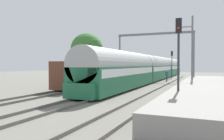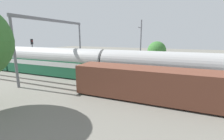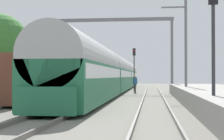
# 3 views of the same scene
# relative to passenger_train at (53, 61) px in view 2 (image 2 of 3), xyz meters

# --- Properties ---
(ground) EXTENTS (120.00, 120.00, 0.00)m
(ground) POSITION_rel_passenger_train_xyz_m (0.00, -18.67, -1.97)
(ground) COLOR slate
(track_far_west) EXTENTS (1.52, 60.00, 0.16)m
(track_far_west) POSITION_rel_passenger_train_xyz_m (-4.20, -18.67, -1.89)
(track_far_west) COLOR #66605B
(track_far_west) RESTS_ON ground
(track_west) EXTENTS (1.52, 60.00, 0.16)m
(track_west) POSITION_rel_passenger_train_xyz_m (0.00, -18.67, -1.89)
(track_west) COLOR #66605B
(track_west) RESTS_ON ground
(track_east) EXTENTS (1.52, 60.00, 0.16)m
(track_east) POSITION_rel_passenger_train_xyz_m (4.20, -18.67, -1.89)
(track_east) COLOR #66605B
(track_east) RESTS_ON ground
(platform) EXTENTS (4.40, 28.00, 0.90)m
(platform) POSITION_rel_passenger_train_xyz_m (8.01, -16.67, -1.52)
(platform) COLOR gray
(platform) RESTS_ON ground
(passenger_train) EXTENTS (2.93, 49.20, 3.82)m
(passenger_train) POSITION_rel_passenger_train_xyz_m (0.00, 0.00, 0.00)
(passenger_train) COLOR #236B47
(passenger_train) RESTS_ON ground
(freight_car) EXTENTS (2.80, 13.00, 2.70)m
(freight_car) POSITION_rel_passenger_train_xyz_m (-4.20, -14.32, -0.50)
(freight_car) COLOR brown
(freight_car) RESTS_ON ground
(person_crossing) EXTENTS (0.44, 0.46, 1.73)m
(person_crossing) POSITION_rel_passenger_train_xyz_m (2.45, -2.85, -0.94)
(person_crossing) COLOR #3B3B3B
(person_crossing) RESTS_ON ground
(railway_signal_far) EXTENTS (0.36, 0.30, 5.14)m
(railway_signal_far) POSITION_rel_passenger_train_xyz_m (1.92, 6.13, 1.31)
(railway_signal_far) COLOR #2D2D33
(railway_signal_far) RESTS_ON ground
(catenary_gantry) EXTENTS (12.79, 0.28, 7.86)m
(catenary_gantry) POSITION_rel_passenger_train_xyz_m (0.00, -0.54, 3.68)
(catenary_gantry) COLOR slate
(catenary_gantry) RESTS_ON ground
(catenary_pole_east_mid) EXTENTS (1.90, 0.20, 8.00)m
(catenary_pole_east_mid) POSITION_rel_passenger_train_xyz_m (6.55, -11.30, 2.18)
(catenary_pole_east_mid) COLOR slate
(catenary_pole_east_mid) RESTS_ON ground
(tree_east_background) EXTENTS (3.30, 3.30, 4.70)m
(tree_east_background) POSITION_rel_passenger_train_xyz_m (11.81, -13.15, 1.06)
(tree_east_background) COLOR #4C3826
(tree_east_background) RESTS_ON ground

